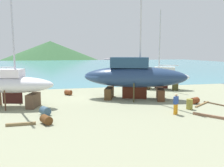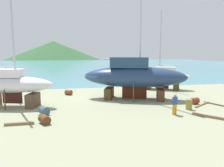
% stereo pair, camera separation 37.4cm
% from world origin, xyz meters
% --- Properties ---
extents(ground_plane, '(43.27, 43.27, 0.00)m').
position_xyz_m(ground_plane, '(0.00, -3.85, 0.00)').
color(ground_plane, '#979B7A').
extents(sea_water, '(154.14, 109.19, 0.01)m').
position_xyz_m(sea_water, '(0.00, 61.56, 0.00)').
color(sea_water, teal).
rests_on(sea_water, ground).
extents(headland_hill, '(129.06, 129.06, 25.60)m').
position_xyz_m(headland_hill, '(-11.69, 146.76, 0.00)').
color(headland_hill, '#315D34').
rests_on(headland_hill, ground).
extents(sailboat_far_slipway, '(11.31, 6.68, 17.00)m').
position_xyz_m(sailboat_far_slipway, '(4.68, -1.33, 2.44)').
color(sailboat_far_slipway, '#53321F').
rests_on(sailboat_far_slipway, ground).
extents(sailboat_large_starboard, '(7.97, 4.24, 14.01)m').
position_xyz_m(sailboat_large_starboard, '(-7.24, -2.50, 2.05)').
color(sailboat_large_starboard, brown).
rests_on(sailboat_large_starboard, ground).
extents(sailboat_small_center, '(7.58, 5.20, 10.38)m').
position_xyz_m(sailboat_small_center, '(10.23, 3.96, 1.71)').
color(sailboat_small_center, '#47331B').
rests_on(sailboat_small_center, ground).
extents(worker, '(0.50, 0.45, 1.68)m').
position_xyz_m(worker, '(6.10, -7.88, 0.87)').
color(worker, orange).
rests_on(worker, ground).
extents(barrel_rust_near, '(0.98, 1.05, 0.65)m').
position_xyz_m(barrel_rust_near, '(-4.12, -5.85, 0.32)').
color(barrel_rust_near, '#37546B').
rests_on(barrel_rust_near, ground).
extents(barrel_tipped_right, '(0.59, 0.59, 0.81)m').
position_xyz_m(barrel_tipped_right, '(-8.45, 1.85, 0.40)').
color(barrel_tipped_right, olive).
rests_on(barrel_tipped_right, ground).
extents(barrel_blue_faded, '(0.96, 0.94, 0.59)m').
position_xyz_m(barrel_blue_faded, '(-2.15, 2.30, 0.29)').
color(barrel_blue_faded, brown).
rests_on(barrel_blue_faded, ground).
extents(barrel_tipped_center, '(0.96, 1.11, 0.60)m').
position_xyz_m(barrel_tipped_center, '(-3.88, -8.24, 0.30)').
color(barrel_tipped_center, brown).
rests_on(barrel_tipped_center, ground).
extents(barrel_rust_mid, '(1.00, 0.89, 0.61)m').
position_xyz_m(barrel_rust_mid, '(9.74, -4.79, 0.30)').
color(barrel_rust_mid, brown).
rests_on(barrel_rust_mid, ground).
extents(barrel_by_slipway, '(0.72, 0.72, 0.91)m').
position_xyz_m(barrel_by_slipway, '(8.08, -6.62, 0.45)').
color(barrel_by_slipway, olive).
rests_on(barrel_by_slipway, ground).
extents(timber_long_fore, '(1.93, 0.24, 0.19)m').
position_xyz_m(timber_long_fore, '(-5.55, -8.23, 0.10)').
color(timber_long_fore, olive).
rests_on(timber_long_fore, ground).
extents(timber_long_aft, '(1.31, 3.00, 0.11)m').
position_xyz_m(timber_long_aft, '(11.62, -5.88, 0.05)').
color(timber_long_aft, brown).
rests_on(timber_long_aft, ground).
extents(timber_short_skew, '(1.73, 2.07, 0.19)m').
position_xyz_m(timber_short_skew, '(8.28, -9.18, 0.10)').
color(timber_short_skew, '#835C45').
rests_on(timber_short_skew, ground).
extents(timber_short_cross, '(2.55, 1.86, 0.11)m').
position_xyz_m(timber_short_cross, '(10.17, -5.38, 0.06)').
color(timber_short_cross, olive).
rests_on(timber_short_cross, ground).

